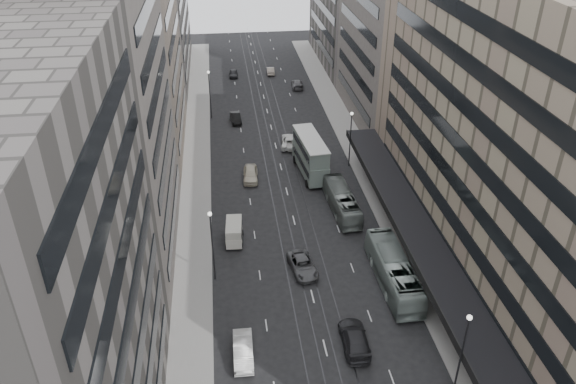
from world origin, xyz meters
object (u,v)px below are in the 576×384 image
double_decker (310,155)px  sedan_2 (303,265)px  sedan_1 (243,351)px  panel_van (234,232)px  bus_far (342,201)px  bus_near (394,271)px

double_decker → sedan_2: 21.81m
sedan_1 → sedan_2: size_ratio=0.93×
panel_van → sedan_1: panel_van is taller
sedan_1 → sedan_2: sedan_1 is taller
panel_van → double_decker: bearing=57.1°
double_decker → sedan_1: 34.58m
bus_far → sedan_2: size_ratio=2.00×
bus_near → sedan_2: size_ratio=2.32×
sedan_1 → sedan_2: (6.97, 11.36, -0.07)m
bus_near → sedan_1: bearing=26.1°
bus_far → panel_van: bearing=16.9°
bus_near → double_decker: double_decker is taller
bus_near → panel_van: size_ratio=2.99×
bus_near → double_decker: (-4.67, 24.64, 1.24)m
double_decker → bus_near: bearing=-84.9°
bus_near → panel_van: bearing=-31.9°
panel_van → sedan_2: bearing=-38.1°
panel_van → sedan_2: panel_van is taller
bus_near → panel_van: (-15.88, 9.64, -0.32)m
bus_near → bus_far: size_ratio=1.16×
double_decker → panel_van: bearing=-132.4°
double_decker → sedan_2: size_ratio=1.94×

